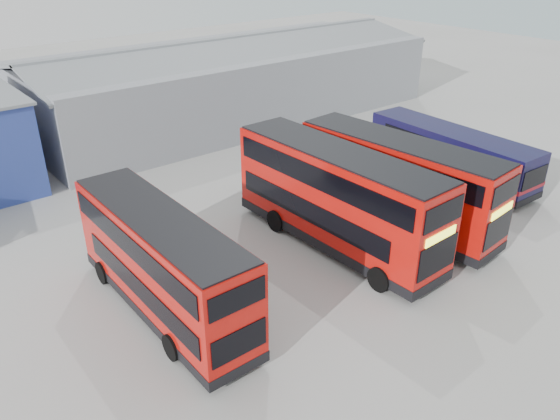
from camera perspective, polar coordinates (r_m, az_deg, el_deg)
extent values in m
plane|color=gray|center=(24.34, 6.61, -4.34)|extent=(120.00, 120.00, 0.00)
cube|color=gray|center=(42.59, -5.04, 13.14)|extent=(30.00, 12.00, 5.00)
cube|color=slate|center=(39.78, -2.82, 16.29)|extent=(30.50, 6.33, 1.29)
cube|color=slate|center=(44.33, -7.34, 17.21)|extent=(30.50, 6.33, 1.29)
cube|color=#BB100A|center=(19.89, -12.18, -5.37)|extent=(2.30, 9.43, 3.63)
cube|color=black|center=(20.80, -11.75, -9.19)|extent=(2.34, 9.46, 0.40)
cube|color=black|center=(20.28, -8.75, -5.79)|extent=(0.09, 7.98, 0.85)
cube|color=black|center=(19.47, -14.54, -7.94)|extent=(0.09, 7.98, 0.85)
cube|color=black|center=(19.78, -9.58, -1.62)|extent=(0.10, 8.88, 0.85)
cube|color=black|center=(18.95, -15.54, -3.64)|extent=(0.10, 8.88, 0.85)
cube|color=black|center=(23.97, -17.34, -1.57)|extent=(2.02, 0.06, 1.21)
cube|color=black|center=(23.28, -17.88, 1.93)|extent=(2.02, 0.06, 0.85)
cube|color=#F6FF35|center=(23.62, -17.61, 0.16)|extent=(1.61, 0.05, 0.31)
cube|color=black|center=(16.83, -4.27, -13.70)|extent=(1.97, 0.06, 0.99)
cube|color=black|center=(15.83, -4.47, -9.25)|extent=(1.97, 0.06, 0.81)
cube|color=black|center=(19.00, -12.71, -0.68)|extent=(2.17, 9.29, 0.09)
cylinder|color=black|center=(23.69, -13.20, -4.57)|extent=(0.29, 0.93, 0.93)
cylinder|color=black|center=(23.04, -17.98, -6.22)|extent=(0.29, 0.93, 0.93)
cylinder|color=black|center=(19.54, -5.55, -11.44)|extent=(0.29, 0.93, 0.93)
cylinder|color=black|center=(18.75, -11.18, -13.85)|extent=(0.29, 0.93, 0.93)
cube|color=#BB100A|center=(23.76, 5.95, 1.42)|extent=(2.66, 10.58, 4.07)
cube|color=black|center=(24.60, 5.75, -2.43)|extent=(2.70, 10.63, 0.45)
cube|color=black|center=(23.42, 3.00, -0.16)|extent=(0.18, 8.94, 0.95)
cube|color=black|center=(25.06, 7.30, 1.54)|extent=(0.18, 8.94, 0.95)
cube|color=black|center=(22.43, 3.80, 3.37)|extent=(0.19, 9.95, 0.95)
cube|color=black|center=(24.14, 8.22, 4.89)|extent=(0.19, 9.95, 0.95)
cube|color=black|center=(21.18, 16.14, -4.76)|extent=(2.26, 0.08, 1.36)
cube|color=black|center=(20.32, 16.78, -0.41)|extent=(2.26, 0.08, 0.95)
cube|color=#F6FF35|center=(20.73, 16.48, -2.64)|extent=(1.81, 0.07, 0.35)
cube|color=black|center=(27.59, -1.96, 3.97)|extent=(2.21, 0.08, 1.11)
cube|color=black|center=(26.94, -2.02, 7.51)|extent=(2.21, 0.08, 0.90)
cube|color=black|center=(22.96, 6.19, 6.06)|extent=(2.51, 10.43, 0.10)
cylinder|color=black|center=(21.79, 10.38, -7.10)|extent=(0.34, 1.05, 1.04)
cylinder|color=black|center=(23.46, 14.23, -4.87)|extent=(0.34, 1.05, 1.04)
cylinder|color=black|center=(25.60, -0.39, -1.12)|extent=(0.34, 1.05, 1.04)
cylinder|color=black|center=(27.03, 3.55, 0.43)|extent=(0.34, 1.05, 1.04)
cube|color=#BB100A|center=(25.96, 12.15, 2.96)|extent=(3.19, 10.23, 3.89)
cube|color=black|center=(26.70, 11.79, -0.48)|extent=(3.23, 10.28, 0.43)
cube|color=black|center=(25.42, 9.76, 1.53)|extent=(0.72, 8.52, 0.91)
cube|color=black|center=(27.27, 12.88, 3.03)|extent=(0.72, 8.52, 0.91)
cube|color=black|center=(24.57, 10.76, 4.69)|extent=(0.80, 9.47, 0.91)
cube|color=black|center=(26.48, 13.92, 6.00)|extent=(0.80, 9.47, 0.91)
cube|color=black|center=(24.07, 21.84, -1.92)|extent=(2.16, 0.22, 1.30)
cube|color=black|center=(23.35, 22.55, 1.81)|extent=(2.16, 0.22, 0.91)
cube|color=#F6FF35|center=(23.69, 22.21, -0.09)|extent=(1.72, 0.17, 0.34)
cube|color=black|center=(29.03, 3.89, 4.94)|extent=(2.11, 0.21, 1.06)
cube|color=black|center=(28.43, 3.99, 8.17)|extent=(2.11, 0.21, 0.86)
cube|color=black|center=(25.25, 12.57, 7.03)|extent=(3.03, 10.08, 0.10)
cylinder|color=black|center=(24.29, 16.90, -4.14)|extent=(0.38, 1.02, 1.00)
cylinder|color=black|center=(26.12, 19.49, -2.27)|extent=(0.38, 1.02, 1.00)
cylinder|color=black|center=(27.23, 6.04, 0.47)|extent=(0.38, 1.02, 1.00)
cylinder|color=black|center=(28.87, 9.03, 1.87)|extent=(0.38, 1.02, 1.00)
cube|color=black|center=(32.52, 17.39, 5.88)|extent=(2.86, 10.32, 2.46)
cube|color=black|center=(32.89, 17.13, 4.15)|extent=(2.90, 10.36, 0.37)
cube|color=#A40C18|center=(32.67, 17.28, 5.16)|extent=(2.89, 10.35, 0.23)
cube|color=black|center=(33.16, 19.11, 6.75)|extent=(0.50, 8.53, 0.88)
cube|color=black|center=(31.33, 16.55, 5.98)|extent=(0.50, 8.53, 0.88)
cube|color=black|center=(35.53, 10.90, 8.65)|extent=(2.09, 0.16, 1.21)
cube|color=black|center=(29.97, 25.08, 3.07)|extent=(2.04, 0.15, 1.02)
cylinder|color=black|center=(35.79, 13.71, 6.41)|extent=(0.35, 0.98, 0.97)
cylinder|color=black|center=(34.20, 11.24, 5.70)|extent=(0.35, 0.98, 0.97)
cylinder|color=black|center=(32.33, 22.32, 2.87)|extent=(0.35, 0.98, 0.97)
cylinder|color=black|center=(30.56, 20.03, 1.93)|extent=(0.35, 0.98, 0.97)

